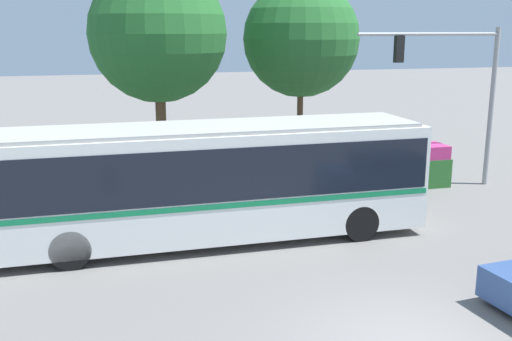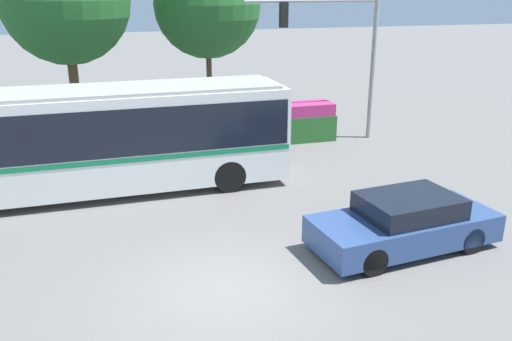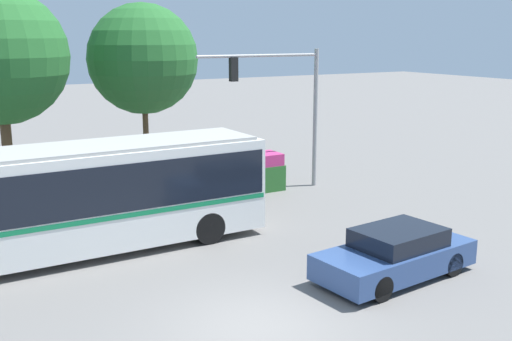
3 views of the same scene
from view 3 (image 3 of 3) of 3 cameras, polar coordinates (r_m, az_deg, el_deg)
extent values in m
plane|color=slate|center=(13.91, 0.00, -14.34)|extent=(140.00, 140.00, 0.00)
cube|color=silver|center=(18.22, -17.82, -2.72)|extent=(12.15, 2.69, 2.85)
cube|color=black|center=(18.11, -17.92, -1.33)|extent=(11.91, 2.73, 1.37)
cube|color=#147A47|center=(18.31, -17.75, -3.76)|extent=(12.03, 2.72, 0.14)
cube|color=black|center=(20.27, -0.94, 0.40)|extent=(0.09, 2.16, 1.59)
cube|color=#9D9D99|center=(17.91, -18.14, 1.83)|extent=(11.67, 2.48, 0.10)
cylinder|color=black|center=(20.78, -7.18, -3.71)|extent=(1.00, 0.31, 1.00)
cylinder|color=black|center=(18.83, -4.45, -5.38)|extent=(1.00, 0.31, 1.00)
cube|color=navy|center=(16.63, 12.87, -8.09)|extent=(4.66, 2.32, 0.67)
cube|color=black|center=(16.52, 13.23, -6.12)|extent=(2.40, 1.87, 0.49)
cylinder|color=black|center=(15.22, 11.64, -10.78)|extent=(0.67, 0.29, 0.66)
cylinder|color=black|center=(16.28, 7.34, -9.02)|extent=(0.67, 0.29, 0.66)
cylinder|color=black|center=(17.21, 17.93, -8.35)|extent=(0.67, 0.29, 0.66)
cylinder|color=black|center=(18.16, 13.74, -6.98)|extent=(0.67, 0.29, 0.66)
cylinder|color=gray|center=(25.63, 5.58, 4.87)|extent=(0.18, 0.18, 5.75)
cylinder|color=gray|center=(23.96, 0.36, 10.72)|extent=(5.38, 0.12, 0.12)
cube|color=black|center=(23.42, -2.12, 9.45)|extent=(0.30, 0.22, 0.90)
cylinder|color=red|center=(23.51, -2.26, 10.19)|extent=(0.18, 0.02, 0.18)
cylinder|color=yellow|center=(23.53, -2.26, 9.46)|extent=(0.18, 0.02, 0.18)
cylinder|color=green|center=(23.55, -2.25, 8.73)|extent=(0.18, 0.02, 0.18)
cube|color=#286028|center=(24.15, -4.09, -1.25)|extent=(6.13, 1.23, 1.05)
cube|color=#B22D6B|center=(23.98, -4.12, 0.53)|extent=(6.00, 1.17, 0.48)
cylinder|color=brown|center=(24.90, -22.24, 1.38)|extent=(0.39, 0.39, 3.71)
cylinder|color=brown|center=(27.25, -10.26, 2.90)|extent=(0.25, 0.25, 3.59)
sphere|color=#236028|center=(26.90, -10.56, 10.26)|extent=(4.73, 4.73, 4.73)
camera|label=1|loc=(2.11, -3.51, -3.92)|focal=41.93mm
camera|label=2|loc=(4.15, 45.11, 4.69)|focal=37.65mm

